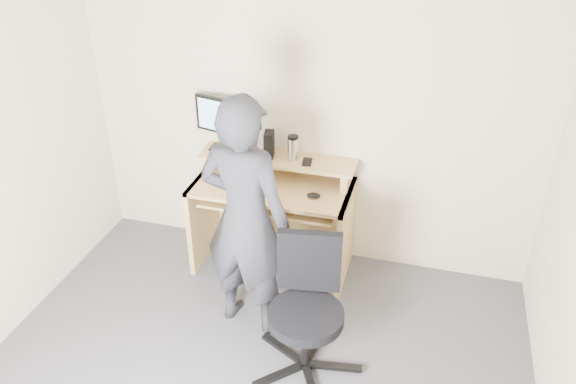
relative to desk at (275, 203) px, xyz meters
The scene contains 12 objects.
back_wall 0.76m from the desk, 47.89° to the left, with size 3.50×0.02×2.50m, color beige.
desk is the anchor object (origin of this frame).
monitor 0.77m from the desk, 168.10° to the left, with size 0.44×0.14×0.42m.
external_drive 0.47m from the desk, 131.67° to the left, with size 0.07×0.13×0.20m, color black.
travel_mug 0.47m from the desk, 25.14° to the left, with size 0.08×0.08×0.18m, color silver.
smartphone 0.44m from the desk, 11.71° to the left, with size 0.07×0.13×0.01m, color black.
charger 0.43m from the desk, behind, with size 0.04×0.04×0.04m, color black.
headphones 0.45m from the desk, 149.52° to the left, with size 0.16×0.16×0.02m, color silver.
keyboard 0.23m from the desk, 121.02° to the right, with size 0.46×0.18×0.03m, color black.
mouse 0.45m from the desk, 27.42° to the right, with size 0.10×0.06×0.04m, color black.
office_chair 1.12m from the desk, 63.46° to the right, with size 0.71×0.71×0.90m.
person 0.79m from the desk, 88.58° to the right, with size 0.62×0.41×1.71m, color black.
Camera 1 is at (0.89, -2.06, 2.83)m, focal length 35.00 mm.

